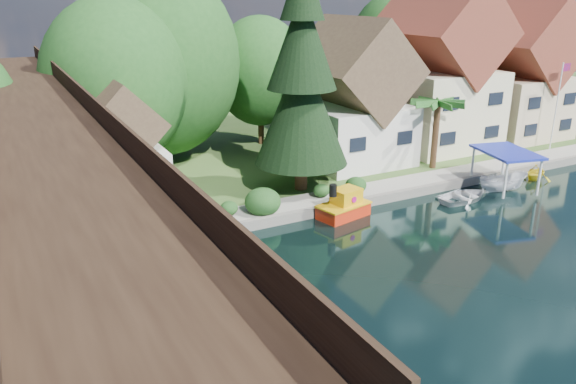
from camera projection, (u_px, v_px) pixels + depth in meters
name	position (u px, v px, depth m)	size (l,w,h in m)	color
ground	(410.00, 266.00, 28.53)	(140.00, 140.00, 0.00)	black
bank	(192.00, 127.00, 56.73)	(140.00, 52.00, 0.50)	#315120
seawall	(379.00, 199.00, 36.85)	(60.00, 0.40, 0.62)	slate
promenade	(392.00, 186.00, 38.74)	(50.00, 2.60, 0.06)	gray
trestle_bridge	(47.00, 186.00, 23.97)	(4.12, 44.18, 9.30)	black
house_left	(352.00, 102.00, 43.20)	(7.64, 8.64, 11.02)	silver
house_center	(438.00, 77.00, 47.15)	(8.65, 9.18, 13.89)	beige
house_right	(517.00, 78.00, 50.92)	(8.15, 8.64, 12.45)	beige
shed	(121.00, 153.00, 34.45)	(5.09, 5.40, 7.85)	silver
bg_trees	(252.00, 71.00, 44.20)	(49.90, 13.30, 10.57)	#382314
shrubs	(252.00, 202.00, 33.79)	(15.76, 2.47, 1.70)	#1C3F16
conifer	(302.00, 80.00, 35.77)	(6.19, 6.19, 15.23)	#382314
palm_tree	(438.00, 105.00, 41.23)	(5.12, 5.12, 5.49)	#382314
flagpole	(559.00, 97.00, 46.23)	(1.14, 0.18, 7.28)	white
tugboat	(344.00, 206.00, 34.55)	(3.60, 2.48, 2.39)	red
boat_white_a	(465.00, 195.00, 37.34)	(2.78, 3.90, 0.81)	white
boat_canopy	(504.00, 174.00, 38.83)	(4.13, 5.16, 2.92)	white
boat_yellow	(536.00, 171.00, 41.50)	(2.20, 2.54, 1.34)	gold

